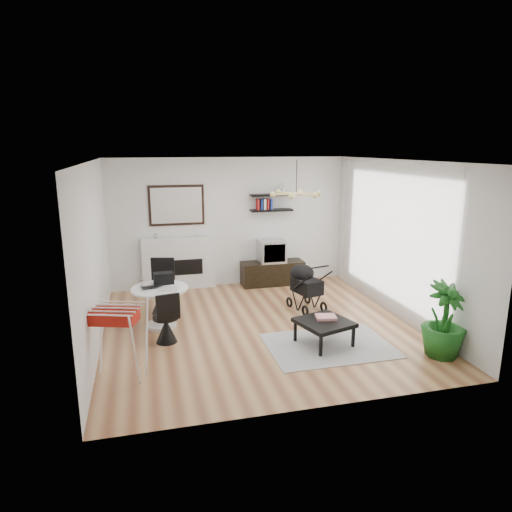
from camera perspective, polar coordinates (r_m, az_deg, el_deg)
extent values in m
plane|color=brown|center=(7.66, 0.43, -8.82)|extent=(5.00, 5.00, 0.00)
plane|color=white|center=(7.09, 0.47, 11.81)|extent=(5.00, 5.00, 0.00)
plane|color=white|center=(9.65, -3.28, 4.20)|extent=(5.00, 0.00, 5.00)
plane|color=white|center=(7.07, -19.57, -0.04)|extent=(0.00, 5.00, 5.00)
plane|color=white|center=(8.23, 17.56, 1.95)|extent=(0.00, 5.00, 5.00)
cube|color=white|center=(8.35, 16.27, 2.20)|extent=(0.04, 3.60, 2.60)
cube|color=white|center=(9.60, -9.59, -0.91)|extent=(1.50, 0.15, 1.10)
cube|color=black|center=(9.56, -9.54, -1.40)|extent=(0.95, 0.06, 0.32)
cube|color=black|center=(9.44, -9.90, 6.26)|extent=(1.12, 0.03, 0.82)
cube|color=white|center=(9.42, -9.89, 6.25)|extent=(1.02, 0.01, 0.72)
cube|color=black|center=(9.69, 1.95, 5.75)|extent=(0.90, 0.25, 0.04)
cube|color=black|center=(9.65, 1.97, 7.63)|extent=(0.90, 0.25, 0.04)
cube|color=black|center=(9.86, 2.07, -2.13)|extent=(1.34, 0.47, 0.50)
cube|color=silver|center=(9.73, 1.98, 0.63)|extent=(0.54, 0.47, 0.47)
cube|color=black|center=(9.51, 2.36, 0.33)|extent=(0.46, 0.01, 0.38)
cylinder|color=white|center=(7.82, -11.72, -8.42)|extent=(0.50, 0.50, 0.05)
cylinder|color=white|center=(7.71, -11.83, -6.21)|extent=(0.12, 0.12, 0.59)
cylinder|color=white|center=(7.61, -11.95, -4.01)|extent=(0.92, 0.92, 0.04)
imported|color=black|center=(7.57, -12.76, -3.91)|extent=(0.40, 0.33, 0.03)
cube|color=black|center=(7.78, -11.47, -2.74)|extent=(0.34, 0.23, 0.19)
cube|color=silver|center=(7.50, -10.85, -4.06)|extent=(0.35, 0.31, 0.01)
cylinder|color=white|center=(7.75, -14.09, -3.32)|extent=(0.06, 0.06, 0.09)
cylinder|color=black|center=(8.28, -11.74, -3.90)|extent=(0.46, 0.46, 0.05)
cone|color=black|center=(8.36, -11.66, -5.54)|extent=(0.38, 0.38, 0.44)
cube|color=black|center=(8.41, -11.56, -1.77)|extent=(0.42, 0.14, 0.47)
cylinder|color=black|center=(7.08, -11.23, -7.53)|extent=(0.39, 0.39, 0.04)
cone|color=black|center=(7.16, -11.15, -9.12)|extent=(0.32, 0.32, 0.37)
cube|color=black|center=(6.84, -10.94, -6.29)|extent=(0.36, 0.10, 0.40)
cube|color=maroon|center=(5.99, -17.18, -7.04)|extent=(0.64, 0.48, 0.15)
cube|color=black|center=(8.36, 6.36, -3.72)|extent=(0.49, 0.63, 0.26)
ellipsoid|color=black|center=(8.44, 5.76, -2.11)|extent=(0.44, 0.44, 0.31)
cylinder|color=black|center=(7.97, 7.87, -1.39)|extent=(0.40, 0.13, 0.03)
torus|color=black|center=(8.57, 4.19, -5.77)|extent=(0.09, 0.20, 0.19)
torus|color=black|center=(8.79, 6.44, -5.34)|extent=(0.09, 0.20, 0.19)
torus|color=black|center=(8.17, 6.15, -6.82)|extent=(0.09, 0.20, 0.19)
torus|color=black|center=(8.39, 8.46, -6.32)|extent=(0.09, 0.20, 0.19)
cube|color=gray|center=(7.06, 9.07, -10.98)|extent=(1.84, 1.33, 0.01)
cube|color=black|center=(6.96, 8.52, -8.23)|extent=(0.89, 0.89, 0.06)
cube|color=black|center=(6.64, 8.09, -11.07)|extent=(0.04, 0.04, 0.31)
cube|color=black|center=(7.01, 12.05, -9.86)|extent=(0.04, 0.04, 0.31)
cube|color=black|center=(7.08, 4.92, -9.36)|extent=(0.04, 0.04, 0.31)
cube|color=black|center=(7.43, 8.81, -8.33)|extent=(0.04, 0.04, 0.31)
cube|color=#DF373A|center=(7.03, 8.73, -7.55)|extent=(0.34, 0.29, 0.04)
imported|color=#1A5B1A|center=(6.98, 22.48, -7.41)|extent=(0.76, 0.76, 1.08)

